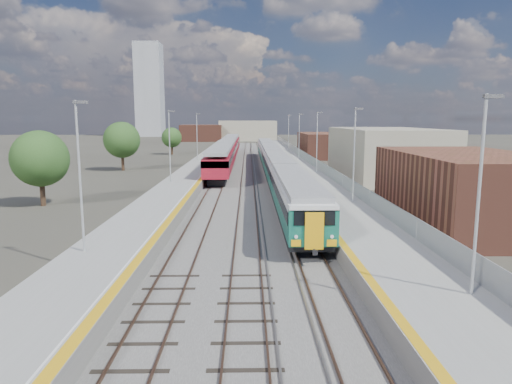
{
  "coord_description": "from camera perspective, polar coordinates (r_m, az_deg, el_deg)",
  "views": [
    {
      "loc": [
        -1.9,
        -14.42,
        7.62
      ],
      "look_at": [
        -1.32,
        19.35,
        2.2
      ],
      "focal_mm": 32.0,
      "sensor_mm": 36.0,
      "label": 1
    }
  ],
  "objects": [
    {
      "name": "green_train",
      "position": [
        60.63,
        2.25,
        3.87
      ],
      "size": [
        2.68,
        74.81,
        2.95
      ],
      "color": "black",
      "rests_on": "ground"
    },
    {
      "name": "ground",
      "position": [
        64.89,
        0.71,
        2.37
      ],
      "size": [
        320.0,
        320.0,
        0.0
      ],
      "primitive_type": "plane",
      "color": "#47443A",
      "rests_on": "ground"
    },
    {
      "name": "platform_left",
      "position": [
        67.66,
        -7.05,
        3.02
      ],
      "size": [
        4.3,
        155.0,
        8.52
      ],
      "color": "slate",
      "rests_on": "ground"
    },
    {
      "name": "tree_b",
      "position": [
        70.68,
        -16.43,
        6.26
      ],
      "size": [
        5.34,
        5.34,
        7.23
      ],
      "color": "#382619",
      "rests_on": "ground"
    },
    {
      "name": "platform_right",
      "position": [
        67.66,
        5.13,
        3.07
      ],
      "size": [
        4.7,
        155.0,
        8.52
      ],
      "color": "slate",
      "rests_on": "ground"
    },
    {
      "name": "tree_c",
      "position": [
        100.4,
        -10.5,
        6.71
      ],
      "size": [
        4.29,
        4.29,
        5.82
      ],
      "color": "#382619",
      "rests_on": "ground"
    },
    {
      "name": "tree_a",
      "position": [
        44.11,
        -25.38,
        3.78
      ],
      "size": [
        4.91,
        4.91,
        6.66
      ],
      "color": "#382619",
      "rests_on": "ground"
    },
    {
      "name": "tree_d",
      "position": [
        84.09,
        15.62,
        6.23
      ],
      "size": [
        4.54,
        4.54,
        6.15
      ],
      "color": "#382619",
      "rests_on": "ground"
    },
    {
      "name": "tracks",
      "position": [
        69.0,
        -0.77,
        2.87
      ],
      "size": [
        8.96,
        160.0,
        0.17
      ],
      "color": "#4C3323",
      "rests_on": "ground"
    },
    {
      "name": "ballast_bed",
      "position": [
        67.35,
        -1.27,
        2.65
      ],
      "size": [
        10.5,
        155.0,
        0.06
      ],
      "primitive_type": "cube",
      "color": "#565451",
      "rests_on": "ground"
    },
    {
      "name": "red_train",
      "position": [
        80.33,
        -3.56,
        5.3
      ],
      "size": [
        3.08,
        62.31,
        3.88
      ],
      "color": "black",
      "rests_on": "ground"
    },
    {
      "name": "buildings",
      "position": [
        153.9,
        -7.14,
        10.2
      ],
      "size": [
        72.0,
        185.5,
        40.0
      ],
      "color": "brown",
      "rests_on": "ground"
    }
  ]
}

